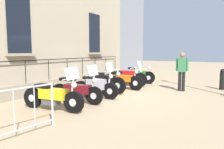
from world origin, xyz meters
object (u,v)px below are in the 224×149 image
at_px(motorcycle_maroon, 77,90).
at_px(motorcycle_green, 138,76).
at_px(pedestrian_standing, 182,69).
at_px(motorcycle_orange, 122,80).
at_px(crowd_barrier, 2,114).
at_px(motorcycle_yellow, 53,96).
at_px(motorcycle_black, 105,82).
at_px(bollard, 222,79).
at_px(motorcycle_red, 128,77).
at_px(motorcycle_silver, 96,87).

xyz_separation_m(motorcycle_maroon, motorcycle_green, (0.02, 5.34, -0.02)).
relative_size(motorcycle_maroon, pedestrian_standing, 1.18).
height_order(motorcycle_orange, crowd_barrier, crowd_barrier).
xyz_separation_m(motorcycle_green, pedestrian_standing, (2.64, -1.22, 0.57)).
height_order(motorcycle_yellow, motorcycle_black, motorcycle_yellow).
distance_m(motorcycle_black, bollard, 5.49).
bearing_deg(pedestrian_standing, motorcycle_green, 155.22).
height_order(motorcycle_red, crowd_barrier, motorcycle_red).
bearing_deg(motorcycle_silver, motorcycle_orange, 90.40).
bearing_deg(motorcycle_yellow, motorcycle_silver, 86.61).
bearing_deg(motorcycle_green, motorcycle_silver, -88.80).
xyz_separation_m(motorcycle_maroon, motorcycle_red, (-0.07, 4.27, 0.00)).
bearing_deg(motorcycle_red, motorcycle_green, 85.10).
distance_m(motorcycle_silver, bollard, 6.01).
height_order(motorcycle_maroon, motorcycle_black, motorcycle_maroon).
relative_size(motorcycle_silver, motorcycle_orange, 0.89).
distance_m(motorcycle_green, bollard, 4.22).
height_order(motorcycle_black, bollard, motorcycle_black).
distance_m(motorcycle_orange, crowd_barrier, 6.60).
xyz_separation_m(motorcycle_yellow, motorcycle_maroon, (0.01, 1.11, 0.00)).
bearing_deg(motorcycle_green, crowd_barrier, -84.73).
xyz_separation_m(motorcycle_black, bollard, (4.38, 3.31, 0.03)).
xyz_separation_m(motorcycle_black, motorcycle_orange, (0.24, 1.19, -0.04)).
distance_m(motorcycle_black, motorcycle_orange, 1.21).
xyz_separation_m(motorcycle_yellow, crowd_barrier, (0.83, -2.19, 0.13)).
bearing_deg(motorcycle_green, motorcycle_red, -94.90).
distance_m(motorcycle_black, crowd_barrier, 5.46).
xyz_separation_m(motorcycle_yellow, motorcycle_red, (-0.06, 5.38, 0.00)).
xyz_separation_m(motorcycle_black, motorcycle_green, (0.16, 3.27, -0.04)).
bearing_deg(motorcycle_yellow, crowd_barrier, -69.22).
xyz_separation_m(motorcycle_silver, pedestrian_standing, (2.55, 3.11, 0.56)).
relative_size(motorcycle_green, bollard, 1.98).
height_order(motorcycle_yellow, crowd_barrier, motorcycle_yellow).
bearing_deg(motorcycle_maroon, crowd_barrier, -76.05).
height_order(motorcycle_maroon, motorcycle_red, motorcycle_maroon).
height_order(motorcycle_maroon, motorcycle_green, motorcycle_maroon).
bearing_deg(motorcycle_red, bollard, 14.50).
distance_m(motorcycle_silver, motorcycle_green, 4.33).
xyz_separation_m(motorcycle_black, motorcycle_red, (0.07, 2.20, -0.02)).
bearing_deg(motorcycle_silver, motorcycle_green, 91.20).
relative_size(motorcycle_silver, motorcycle_red, 0.93).
bearing_deg(crowd_barrier, bollard, 68.51).
relative_size(motorcycle_black, motorcycle_green, 1.07).
relative_size(motorcycle_maroon, motorcycle_silver, 1.08).
distance_m(motorcycle_maroon, motorcycle_red, 4.27).
relative_size(motorcycle_black, motorcycle_orange, 0.96).
bearing_deg(motorcycle_black, motorcycle_orange, 78.59).
bearing_deg(pedestrian_standing, bollard, 38.76).
distance_m(motorcycle_red, motorcycle_green, 1.07).
distance_m(motorcycle_green, crowd_barrier, 8.68).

